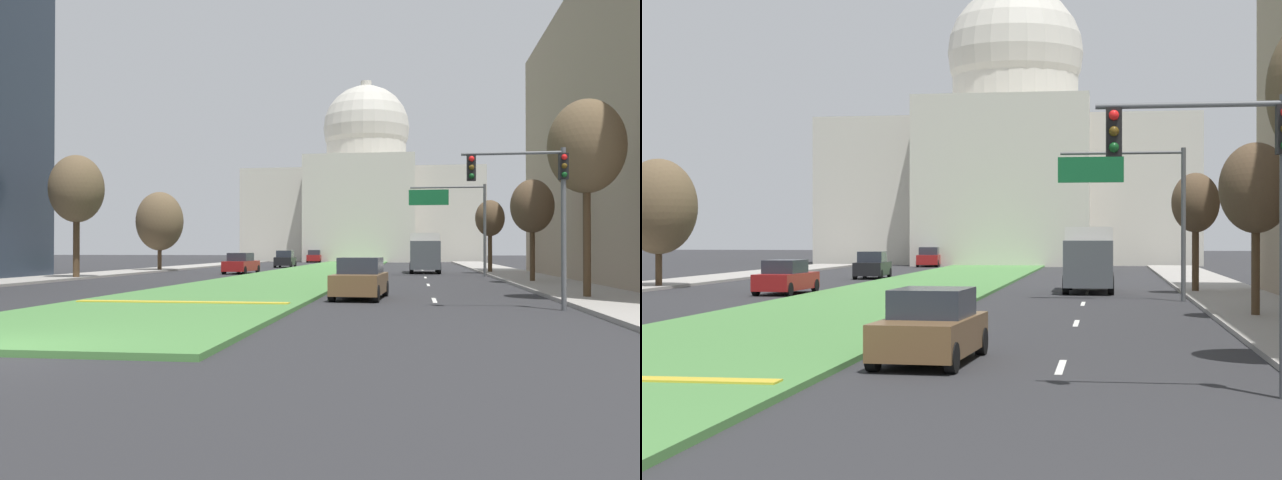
# 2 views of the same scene
# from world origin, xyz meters

# --- Properties ---
(ground_plane) EXTENTS (260.00, 260.00, 0.00)m
(ground_plane) POSITION_xyz_m (0.00, 49.43, 0.00)
(ground_plane) COLOR #2B2B2D
(grass_median) EXTENTS (8.22, 88.98, 0.14)m
(grass_median) POSITION_xyz_m (0.00, 44.49, 0.07)
(grass_median) COLOR #4C8442
(grass_median) RESTS_ON ground_plane
(median_curb_nose) EXTENTS (7.40, 0.50, 0.04)m
(median_curb_nose) POSITION_xyz_m (0.00, 10.56, 0.16)
(median_curb_nose) COLOR gold
(median_curb_nose) RESTS_ON grass_median
(lane_dashes_right) EXTENTS (0.16, 38.17, 0.01)m
(lane_dashes_right) POSITION_xyz_m (8.58, 33.44, 0.00)
(lane_dashes_right) COLOR silver
(lane_dashes_right) RESTS_ON ground_plane
(sidewalk_left) EXTENTS (4.00, 88.98, 0.15)m
(sidewalk_left) POSITION_xyz_m (-15.04, 39.55, 0.07)
(sidewalk_left) COLOR #9E9991
(sidewalk_left) RESTS_ON ground_plane
(sidewalk_right) EXTENTS (4.00, 88.98, 0.15)m
(sidewalk_right) POSITION_xyz_m (15.04, 39.55, 0.07)
(sidewalk_right) COLOR #9E9991
(sidewalk_right) RESTS_ON ground_plane
(capitol_building) EXTENTS (36.31, 29.31, 29.69)m
(capitol_building) POSITION_xyz_m (0.00, 98.04, 9.97)
(capitol_building) COLOR beige
(capitol_building) RESTS_ON ground_plane
(traffic_light_near_right) EXTENTS (3.34, 0.35, 5.20)m
(traffic_light_near_right) POSITION_xyz_m (11.70, 10.89, 3.80)
(traffic_light_near_right) COLOR #515456
(traffic_light_near_right) RESTS_ON ground_plane
(overhead_guide_sign) EXTENTS (5.39, 0.20, 6.50)m
(overhead_guide_sign) POSITION_xyz_m (10.76, 36.66, 4.64)
(overhead_guide_sign) COLOR #515456
(overhead_guide_sign) RESTS_ON ground_plane
(street_tree_right_near) EXTENTS (2.88, 2.88, 7.68)m
(street_tree_right_near) POSITION_xyz_m (14.33, 15.32, 5.83)
(street_tree_right_near) COLOR #4C3823
(street_tree_right_near) RESTS_ON ground_plane
(street_tree_left_mid) EXTENTS (3.45, 3.45, 7.95)m
(street_tree_left_mid) POSITION_xyz_m (-13.56, 28.74, 5.74)
(street_tree_left_mid) COLOR #4C3823
(street_tree_left_mid) RESTS_ON ground_plane
(street_tree_right_mid) EXTENTS (2.42, 2.42, 5.89)m
(street_tree_right_mid) POSITION_xyz_m (14.44, 27.73, 4.33)
(street_tree_right_mid) COLOR #4C3823
(street_tree_right_mid) RESTS_ON ground_plane
(street_tree_left_far) EXTENTS (4.03, 4.03, 6.83)m
(street_tree_left_far) POSITION_xyz_m (-13.82, 43.47, 4.30)
(street_tree_left_far) COLOR #4C3823
(street_tree_left_far) RESTS_ON ground_plane
(street_tree_right_far) EXTENTS (2.28, 2.28, 5.78)m
(street_tree_right_far) POSITION_xyz_m (13.72, 42.43, 4.29)
(street_tree_right_far) COLOR #4C3823
(street_tree_right_far) RESTS_ON ground_plane
(sedan_lead_stopped) EXTENTS (2.10, 4.29, 1.62)m
(sedan_lead_stopped) POSITION_xyz_m (5.72, 14.93, 0.77)
(sedan_lead_stopped) COLOR brown
(sedan_lead_stopped) RESTS_ON ground_plane
(sedan_midblock) EXTENTS (2.01, 4.62, 1.63)m
(sedan_midblock) POSITION_xyz_m (-5.58, 39.53, 0.77)
(sedan_midblock) COLOR maroon
(sedan_midblock) RESTS_ON ground_plane
(sedan_distant) EXTENTS (2.04, 4.28, 1.76)m
(sedan_distant) POSITION_xyz_m (-5.47, 56.94, 0.82)
(sedan_distant) COLOR black
(sedan_distant) RESTS_ON ground_plane
(sedan_far_horizon) EXTENTS (2.03, 4.67, 1.64)m
(sedan_far_horizon) POSITION_xyz_m (8.67, 69.82, 0.77)
(sedan_far_horizon) COLOR brown
(sedan_far_horizon) RESTS_ON ground_plane
(sedan_very_far) EXTENTS (2.23, 4.68, 1.75)m
(sedan_very_far) POSITION_xyz_m (-6.10, 81.80, 0.82)
(sedan_very_far) COLOR maroon
(sedan_very_far) RESTS_ON ground_plane
(box_truck_delivery) EXTENTS (2.40, 6.40, 3.20)m
(box_truck_delivery) POSITION_xyz_m (8.67, 43.27, 1.68)
(box_truck_delivery) COLOR #4C5156
(box_truck_delivery) RESTS_ON ground_plane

